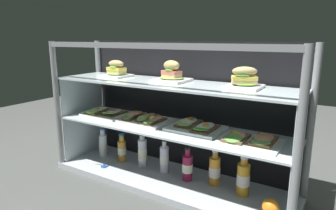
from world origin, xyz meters
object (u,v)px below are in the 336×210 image
Objects in this scene: juice_bottle_front_right_end at (142,152)px; juice_bottle_back_left at (122,150)px; orange_fruit_beside_bottles at (270,207)px; plated_roll_sandwich_far_left at (172,74)px; juice_bottle_back_center at (187,167)px; kitchen_scissors at (102,165)px; plated_roll_sandwich_right_of_center at (244,80)px; plated_roll_sandwich_near_right_corner at (116,70)px; open_sandwich_tray_far_right at (106,112)px; juice_bottle_tucked_behind at (103,145)px; juice_bottle_front_middle at (164,159)px; open_sandwich_tray_center at (145,119)px; juice_bottle_front_second at (243,179)px; open_sandwich_tray_left_of_center at (196,127)px; open_sandwich_tray_near_left_corner at (250,140)px; juice_bottle_front_left_end at (215,170)px.

juice_bottle_back_left is at bearing -178.15° from juice_bottle_front_right_end.
plated_roll_sandwich_far_left is at bearing 169.16° from orange_fruit_beside_bottles.
juice_bottle_back_center is 0.62m from kitchen_scissors.
plated_roll_sandwich_right_of_center reaches higher than orange_fruit_beside_bottles.
juice_bottle_front_right_end is 0.90m from orange_fruit_beside_bottles.
open_sandwich_tray_far_right is (-0.08, -0.04, -0.30)m from plated_roll_sandwich_near_right_corner.
plated_roll_sandwich_far_left is 0.83m from juice_bottle_tucked_behind.
juice_bottle_front_middle is at bearing -174.70° from plated_roll_sandwich_far_left.
juice_bottle_front_middle is (0.55, 0.00, 0.01)m from juice_bottle_tucked_behind.
juice_bottle_front_middle is 1.09× the size of juice_bottle_back_center.
open_sandwich_tray_center reaches higher than orange_fruit_beside_bottles.
juice_bottle_front_right_end reaches higher than juice_bottle_front_middle.
juice_bottle_back_center is 0.35m from juice_bottle_front_second.
juice_bottle_back_left is (-0.86, -0.00, -0.57)m from plated_roll_sandwich_right_of_center.
open_sandwich_tray_far_right reaches higher than juice_bottle_front_middle.
plated_roll_sandwich_far_left reaches higher than open_sandwich_tray_center.
juice_bottle_front_middle is 0.53m from juice_bottle_front_second.
open_sandwich_tray_left_of_center reaches higher than juice_bottle_tucked_behind.
juice_bottle_front_second reaches higher than juice_bottle_back_center.
open_sandwich_tray_near_left_corner is (0.34, -0.06, -0.00)m from open_sandwich_tray_left_of_center.
open_sandwich_tray_left_of_center is (0.36, 0.02, 0.00)m from open_sandwich_tray_center.
open_sandwich_tray_left_of_center is at bearing 170.67° from open_sandwich_tray_near_left_corner.
open_sandwich_tray_far_right is at bearing -154.94° from plated_roll_sandwich_near_right_corner.
juice_bottle_front_right_end is at bearing -179.59° from plated_roll_sandwich_far_left.
open_sandwich_tray_near_left_corner is (1.04, -0.04, 0.00)m from open_sandwich_tray_far_right.
open_sandwich_tray_center is 0.47m from kitchen_scissors.
open_sandwich_tray_center is 0.90m from orange_fruit_beside_bottles.
juice_bottle_front_middle reaches higher than juice_bottle_front_second.
juice_bottle_back_center is (-0.39, 0.06, -0.27)m from open_sandwich_tray_near_left_corner.
plated_roll_sandwich_near_right_corner is 0.94× the size of kitchen_scissors.
open_sandwich_tray_far_right is at bearing -178.34° from open_sandwich_tray_left_of_center.
plated_roll_sandwich_far_left is 0.91m from orange_fruit_beside_bottles.
open_sandwich_tray_center reaches higher than juice_bottle_tucked_behind.
open_sandwich_tray_near_left_corner is 1.71× the size of kitchen_scissors.
juice_bottle_front_second is (1.00, 0.03, -0.26)m from open_sandwich_tray_far_right.
plated_roll_sandwich_right_of_center is 1.14m from kitchen_scissors.
juice_bottle_front_middle is at bearing 175.43° from juice_bottle_back_center.
open_sandwich_tray_near_left_corner is 0.27m from juice_bottle_front_second.
juice_bottle_front_left_end reaches higher than juice_bottle_back_center.
plated_roll_sandwich_right_of_center is 1.00× the size of kitchen_scissors.
plated_roll_sandwich_right_of_center is at bearing 135.40° from open_sandwich_tray_near_left_corner.
juice_bottle_front_middle reaches higher than juice_bottle_tucked_behind.
open_sandwich_tray_near_left_corner reaches higher than juice_bottle_front_second.
juice_bottle_front_right_end is at bearing 179.68° from plated_roll_sandwich_right_of_center.
open_sandwich_tray_center reaches higher than juice_bottle_back_left.
juice_bottle_front_right_end is at bearing 177.38° from open_sandwich_tray_left_of_center.
open_sandwich_tray_far_right is 0.29m from juice_bottle_back_left.
open_sandwich_tray_far_right is at bearing 179.73° from open_sandwich_tray_center.
plated_roll_sandwich_near_right_corner reaches higher than juice_bottle_front_right_end.
open_sandwich_tray_near_left_corner reaches higher than juice_bottle_tucked_behind.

